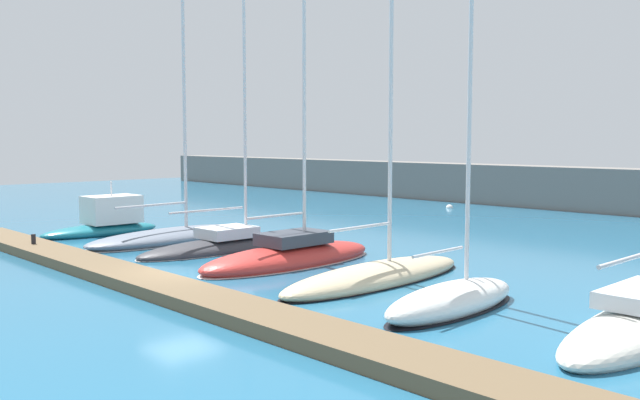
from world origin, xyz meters
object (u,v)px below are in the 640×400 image
Objects in this scene: motorboat_teal_nearest at (106,221)px; mooring_buoy_white at (449,208)px; sailboat_slate_second at (173,235)px; sailboat_white_sixth at (452,300)px; sailboat_red_fourth at (290,255)px; dock_bollard at (33,239)px; sailboat_sand_fifth at (377,275)px; sailboat_charcoal_third at (229,244)px.

mooring_buoy_white is at bearing -10.81° from motorboat_teal_nearest.
sailboat_slate_second is 18.24m from sailboat_white_sixth.
sailboat_red_fourth reaches higher than sailboat_slate_second.
sailboat_red_fourth reaches higher than mooring_buoy_white.
mooring_buoy_white is (-0.73, 24.04, -0.31)m from sailboat_slate_second.
motorboat_teal_nearest is 0.66× the size of sailboat_white_sixth.
dock_bollard is (-19.33, -5.10, 0.28)m from sailboat_white_sixth.
motorboat_teal_nearest is 13.90m from sailboat_red_fourth.
sailboat_sand_fifth is (18.66, 1.35, -0.44)m from motorboat_teal_nearest.
sailboat_charcoal_third is at bearing -80.52° from motorboat_teal_nearest.
sailboat_slate_second reaches higher than motorboat_teal_nearest.
sailboat_charcoal_third is 31.45× the size of mooring_buoy_white.
sailboat_slate_second reaches higher than dock_bollard.
sailboat_white_sixth is (18.18, -1.42, 0.04)m from sailboat_slate_second.
dock_bollard is at bearing 110.97° from sailboat_sand_fifth.
dock_bollard reaches higher than mooring_buoy_white.
motorboat_teal_nearest is 0.42× the size of sailboat_slate_second.
sailboat_slate_second is at bearing 87.48° from sailboat_sand_fifth.
sailboat_red_fourth is 39.94× the size of dock_bollard.
sailboat_white_sixth reaches higher than mooring_buoy_white.
sailboat_charcoal_third reaches higher than sailboat_sand_fifth.
dock_bollard is (3.77, -5.29, -0.06)m from motorboat_teal_nearest.
sailboat_red_fourth is 32.73× the size of mooring_buoy_white.
mooring_buoy_white is (-9.64, 23.91, -0.36)m from sailboat_red_fourth.
sailboat_charcoal_third is at bearing -88.48° from sailboat_slate_second.
sailboat_charcoal_third reaches higher than sailboat_white_sixth.
sailboat_slate_second is 1.06× the size of sailboat_sand_fifth.
sailboat_charcoal_third is 0.96× the size of sailboat_red_fourth.
mooring_buoy_white is (-14.48, 23.91, -0.25)m from sailboat_sand_fifth.
sailboat_red_fourth is 9.40m from sailboat_white_sixth.
sailboat_white_sixth is 23.06× the size of dock_bollard.
sailboat_white_sixth is at bearing -101.31° from sailboat_red_fourth.
motorboat_teal_nearest is 23.10m from sailboat_white_sixth.
sailboat_slate_second is 13.75m from sailboat_sand_fifth.
sailboat_sand_fifth is at bearing 24.05° from dock_bollard.
sailboat_charcoal_third is 9.64m from sailboat_sand_fifth.
sailboat_white_sixth is at bearing -98.54° from sailboat_charcoal_third.
sailboat_charcoal_third is 8.79m from dock_bollard.
sailboat_slate_second is 4.15m from sailboat_charcoal_third.
sailboat_sand_fifth is 28.24× the size of mooring_buoy_white.
sailboat_charcoal_third is at bearing 83.59° from sailboat_red_fourth.
sailboat_slate_second is (4.91, 1.22, -0.38)m from motorboat_teal_nearest.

